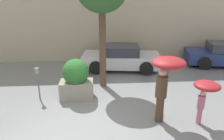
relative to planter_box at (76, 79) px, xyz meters
name	(u,v)px	position (x,y,z in m)	size (l,w,h in m)	color
ground_plane	(94,120)	(0.63, -1.56, -0.76)	(40.00, 40.00, 0.00)	slate
building_facade	(93,6)	(0.63, 4.94, 2.24)	(18.00, 0.30, 6.00)	#B7A88E
planter_box	(76,79)	(0.00, 0.00, 0.00)	(1.19, 0.94, 1.50)	gray
person_adult	(166,73)	(2.69, -1.73, 0.79)	(0.95, 0.95, 2.00)	#473323
person_child	(206,90)	(3.80, -1.96, 0.33)	(0.72, 0.72, 1.34)	#B76684
parked_car_near	(121,58)	(1.99, 3.21, -0.18)	(4.03, 2.25, 1.23)	silver
parking_meter	(38,77)	(-1.35, 0.00, 0.11)	(0.14, 0.14, 1.21)	#595B60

